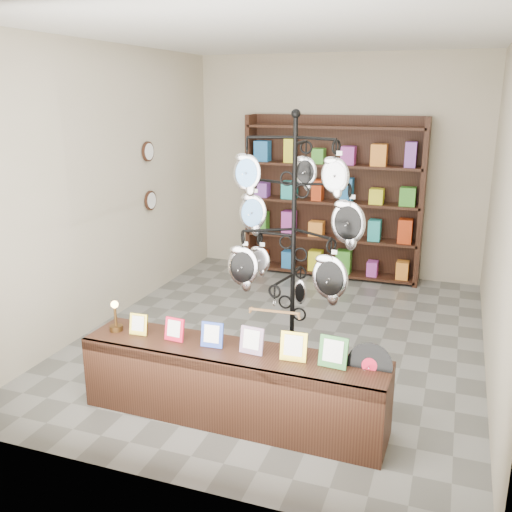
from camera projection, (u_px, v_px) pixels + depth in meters
The scene contains 6 objects.
ground at pixel (282, 337), 6.02m from camera, with size 5.00×5.00×0.00m, color slate.
room_envelope at pixel (285, 161), 5.51m from camera, with size 5.00×5.00×5.00m.
display_tree at pixel (294, 230), 4.83m from camera, with size 1.21×1.00×2.36m.
front_shelf at pixel (232, 384), 4.43m from camera, with size 2.41×0.54×0.85m.
back_shelving at pixel (333, 203), 7.81m from camera, with size 2.42×0.36×2.20m.
wall_clocks at pixel (149, 176), 6.97m from camera, with size 0.03×0.24×0.84m.
Camera 1 is at (1.61, -5.32, 2.47)m, focal length 40.00 mm.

